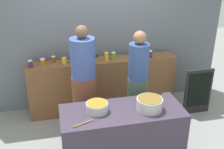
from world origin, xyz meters
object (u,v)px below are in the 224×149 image
(preserve_jar_7, at_px, (106,56))
(chalkboard_sign, at_px, (198,91))
(preserve_jar_9, at_px, (142,53))
(cooking_pot_left, at_px, (97,107))
(preserve_jar_8, at_px, (114,56))
(cooking_pot_center, at_px, (149,104))
(preserve_jar_4, at_px, (72,60))
(wooden_spoon, at_px, (83,124))
(preserve_jar_5, at_px, (88,57))
(preserve_jar_0, at_px, (30,64))
(preserve_jar_1, at_px, (43,62))
(cook_with_tongs, at_px, (84,87))
(preserve_jar_6, at_px, (97,58))
(preserve_jar_2, at_px, (54,59))
(preserve_jar_3, at_px, (64,60))
(cook_in_cap, at_px, (138,87))
(preserve_jar_10, at_px, (150,54))

(preserve_jar_7, distance_m, chalkboard_sign, 1.79)
(preserve_jar_9, relative_size, cooking_pot_left, 0.36)
(preserve_jar_8, xyz_separation_m, cooking_pot_center, (0.17, -1.45, -0.18))
(preserve_jar_4, relative_size, cooking_pot_left, 0.43)
(wooden_spoon, bearing_deg, preserve_jar_8, 64.58)
(preserve_jar_9, relative_size, wooden_spoon, 0.37)
(preserve_jar_5, bearing_deg, preserve_jar_8, -3.74)
(preserve_jar_0, distance_m, preserve_jar_1, 0.21)
(chalkboard_sign, bearing_deg, cooking_pot_left, -157.55)
(cooking_pot_center, bearing_deg, cook_with_tongs, 132.89)
(preserve_jar_0, height_order, preserve_jar_6, preserve_jar_0)
(preserve_jar_2, distance_m, preserve_jar_4, 0.32)
(preserve_jar_2, distance_m, cooking_pot_center, 1.96)
(preserve_jar_2, relative_size, preserve_jar_6, 1.15)
(preserve_jar_2, distance_m, chalkboard_sign, 2.66)
(preserve_jar_4, bearing_deg, preserve_jar_2, 163.59)
(preserve_jar_9, bearing_deg, preserve_jar_2, 179.09)
(cook_with_tongs, bearing_deg, cooking_pot_center, -47.11)
(preserve_jar_4, bearing_deg, cooking_pot_left, -81.02)
(preserve_jar_3, bearing_deg, preserve_jar_5, 5.25)
(preserve_jar_4, bearing_deg, wooden_spoon, -90.68)
(preserve_jar_4, distance_m, preserve_jar_7, 0.61)
(preserve_jar_8, bearing_deg, wooden_spoon, -115.42)
(preserve_jar_0, xyz_separation_m, preserve_jar_6, (1.13, 0.03, -0.01))
(preserve_jar_1, height_order, cooking_pot_left, preserve_jar_1)
(cooking_pot_left, bearing_deg, chalkboard_sign, 22.45)
(preserve_jar_8, distance_m, cook_with_tongs, 0.90)
(preserve_jar_5, xyz_separation_m, preserve_jar_8, (0.46, -0.03, 0.00))
(cooking_pot_left, relative_size, chalkboard_sign, 0.34)
(preserve_jar_6, relative_size, preserve_jar_8, 0.79)
(preserve_jar_1, distance_m, preserve_jar_2, 0.19)
(preserve_jar_3, xyz_separation_m, cook_with_tongs, (0.26, -0.60, -0.24))
(cook_with_tongs, relative_size, cook_in_cap, 1.06)
(preserve_jar_3, distance_m, preserve_jar_5, 0.42)
(wooden_spoon, bearing_deg, cook_with_tongs, 81.63)
(preserve_jar_0, height_order, cooking_pot_left, preserve_jar_0)
(cook_with_tongs, bearing_deg, preserve_jar_2, 122.94)
(preserve_jar_7, bearing_deg, preserve_jar_0, -178.70)
(preserve_jar_2, height_order, cook_with_tongs, cook_with_tongs)
(preserve_jar_9, height_order, wooden_spoon, preserve_jar_9)
(preserve_jar_8, bearing_deg, preserve_jar_3, -179.44)
(preserve_jar_7, bearing_deg, cook_in_cap, -63.13)
(cooking_pot_left, distance_m, cook_in_cap, 0.98)
(preserve_jar_2, xyz_separation_m, cook_in_cap, (1.28, -0.81, -0.28))
(preserve_jar_5, height_order, cooking_pot_center, preserve_jar_5)
(preserve_jar_2, xyz_separation_m, preserve_jar_10, (1.72, -0.13, 0.01))
(cooking_pot_left, bearing_deg, preserve_jar_9, 52.07)
(preserve_jar_1, distance_m, preserve_jar_8, 1.24)
(preserve_jar_3, height_order, preserve_jar_6, preserve_jar_3)
(wooden_spoon, bearing_deg, cooking_pot_center, 9.44)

